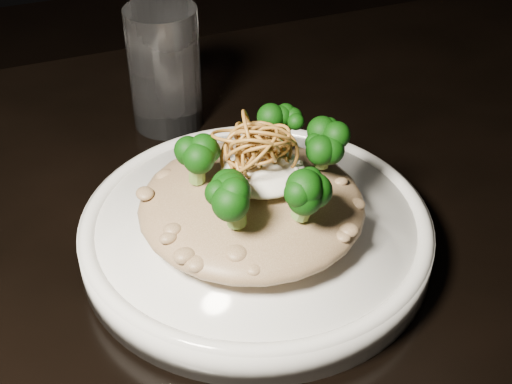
% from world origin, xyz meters
% --- Properties ---
extents(table, '(1.10, 0.80, 0.75)m').
position_xyz_m(table, '(0.00, 0.00, 0.67)').
color(table, black).
rests_on(table, ground).
extents(plate, '(0.27, 0.27, 0.03)m').
position_xyz_m(plate, '(0.02, 0.01, 0.76)').
color(plate, white).
rests_on(plate, table).
extents(risotto, '(0.17, 0.17, 0.04)m').
position_xyz_m(risotto, '(0.02, 0.01, 0.80)').
color(risotto, brown).
rests_on(risotto, plate).
extents(broccoli, '(0.14, 0.14, 0.05)m').
position_xyz_m(broccoli, '(0.02, 0.01, 0.84)').
color(broccoli, black).
rests_on(broccoli, risotto).
extents(cheese, '(0.06, 0.06, 0.02)m').
position_xyz_m(cheese, '(0.03, 0.01, 0.82)').
color(cheese, white).
rests_on(cheese, risotto).
extents(shallots, '(0.05, 0.05, 0.03)m').
position_xyz_m(shallots, '(0.02, 0.01, 0.85)').
color(shallots, brown).
rests_on(shallots, cheese).
extents(drinking_glass, '(0.07, 0.07, 0.12)m').
position_xyz_m(drinking_glass, '(0.01, 0.22, 0.81)').
color(drinking_glass, silver).
rests_on(drinking_glass, table).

